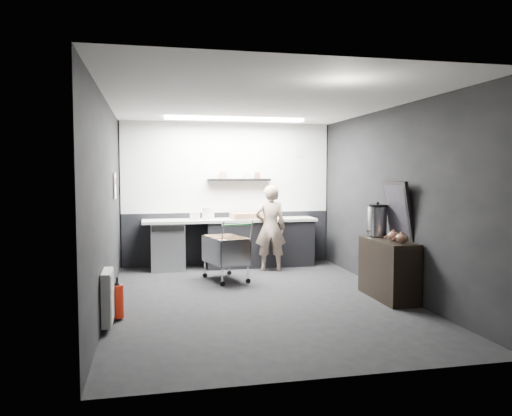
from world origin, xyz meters
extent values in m
plane|color=black|center=(0.00, 0.00, 0.00)|extent=(5.50, 5.50, 0.00)
plane|color=silver|center=(0.00, 0.00, 2.70)|extent=(5.50, 5.50, 0.00)
plane|color=black|center=(0.00, 2.75, 1.35)|extent=(5.50, 0.00, 5.50)
plane|color=black|center=(0.00, -2.75, 1.35)|extent=(5.50, 0.00, 5.50)
plane|color=black|center=(-2.00, 0.00, 1.35)|extent=(0.00, 5.50, 5.50)
plane|color=black|center=(2.00, 0.00, 1.35)|extent=(0.00, 5.50, 5.50)
cube|color=silver|center=(0.00, 2.73, 1.85)|extent=(3.95, 0.02, 1.70)
cube|color=black|center=(0.00, 2.73, 0.50)|extent=(3.95, 0.02, 1.00)
cube|color=black|center=(0.20, 2.62, 1.62)|extent=(1.20, 0.22, 0.04)
cylinder|color=silver|center=(1.40, 2.72, 2.15)|extent=(0.20, 0.03, 0.20)
cube|color=white|center=(-1.98, 1.30, 1.55)|extent=(0.02, 0.30, 0.40)
cube|color=red|center=(-1.98, 1.30, 1.62)|extent=(0.02, 0.22, 0.10)
cube|color=silver|center=(-1.94, -0.90, 0.35)|extent=(0.10, 0.50, 0.60)
cube|color=white|center=(0.00, 1.85, 2.67)|extent=(2.40, 0.20, 0.04)
cube|color=black|center=(0.55, 2.42, 0.42)|extent=(2.00, 0.56, 0.85)
cube|color=beige|center=(0.00, 2.42, 0.88)|extent=(3.20, 0.60, 0.05)
cube|color=#9EA0A5|center=(-1.15, 2.42, 0.42)|extent=(0.60, 0.58, 0.85)
cube|color=black|center=(-1.15, 2.12, 0.78)|extent=(0.56, 0.02, 0.10)
imported|color=beige|center=(0.65, 1.97, 0.77)|extent=(0.61, 0.45, 1.53)
cube|color=silver|center=(-0.26, 1.29, 0.30)|extent=(0.72, 0.92, 0.02)
cube|color=silver|center=(-0.51, 1.29, 0.50)|extent=(0.23, 0.79, 0.43)
cube|color=silver|center=(-0.01, 1.29, 0.50)|extent=(0.23, 0.79, 0.43)
cube|color=silver|center=(-0.26, 0.89, 0.50)|extent=(0.51, 0.16, 0.43)
cube|color=silver|center=(-0.26, 1.68, 0.50)|extent=(0.51, 0.16, 0.43)
cylinder|color=silver|center=(-0.48, 0.92, 0.16)|extent=(0.02, 0.02, 0.29)
cylinder|color=silver|center=(-0.04, 0.92, 0.16)|extent=(0.02, 0.02, 0.29)
cylinder|color=silver|center=(-0.48, 1.65, 0.16)|extent=(0.02, 0.02, 0.29)
cylinder|color=silver|center=(-0.04, 1.65, 0.16)|extent=(0.02, 0.02, 0.29)
cylinder|color=green|center=(-0.26, 0.83, 0.96)|extent=(0.52, 0.17, 0.03)
cube|color=brown|center=(-0.37, 1.38, 0.49)|extent=(0.30, 0.34, 0.36)
cube|color=brown|center=(-0.13, 1.17, 0.47)|extent=(0.27, 0.31, 0.32)
cylinder|color=black|center=(-0.48, 0.92, 0.04)|extent=(0.08, 0.05, 0.08)
cylinder|color=black|center=(-0.48, 1.65, 0.04)|extent=(0.08, 0.05, 0.08)
cylinder|color=black|center=(-0.04, 0.92, 0.04)|extent=(0.08, 0.05, 0.08)
cylinder|color=black|center=(-0.04, 1.65, 0.04)|extent=(0.08, 0.05, 0.08)
cube|color=black|center=(1.78, -0.35, 0.41)|extent=(0.41, 1.09, 0.82)
cylinder|color=silver|center=(1.78, 0.02, 1.05)|extent=(0.27, 0.27, 0.42)
cylinder|color=black|center=(1.78, 0.02, 1.27)|extent=(0.27, 0.27, 0.04)
sphere|color=black|center=(1.78, 0.02, 1.31)|extent=(0.05, 0.05, 0.05)
ellipsoid|color=brown|center=(1.78, -0.48, 0.89)|extent=(0.16, 0.16, 0.13)
ellipsoid|color=brown|center=(1.78, -0.71, 0.89)|extent=(0.16, 0.16, 0.13)
cube|color=black|center=(1.94, -0.30, 1.23)|extent=(0.19, 0.64, 0.82)
cube|color=black|center=(1.92, -0.30, 1.23)|extent=(0.13, 0.55, 0.70)
cylinder|color=red|center=(-1.85, -0.61, 0.22)|extent=(0.15, 0.15, 0.39)
cone|color=black|center=(-1.85, -0.61, 0.44)|extent=(0.10, 0.10, 0.06)
cylinder|color=black|center=(-1.85, -0.61, 0.48)|extent=(0.03, 0.03, 0.06)
cube|color=#9D7454|center=(0.30, 2.37, 0.96)|extent=(0.60, 0.48, 0.11)
cylinder|color=silver|center=(-0.41, 2.42, 1.01)|extent=(0.22, 0.22, 0.22)
cube|color=silver|center=(-0.66, 2.37, 0.97)|extent=(0.19, 0.17, 0.14)
camera|label=1|loc=(-1.46, -6.66, 1.74)|focal=35.00mm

